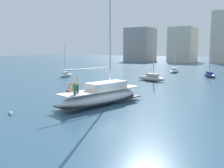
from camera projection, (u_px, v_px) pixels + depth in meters
ground_plane at (102, 104)px, 24.15m from camera, size 400.00×400.00×0.00m
main_sailboat at (102, 95)px, 24.10m from camera, size 4.66×9.90×13.36m
moored_sloop_near at (151, 78)px, 42.33m from camera, size 5.80×2.68×9.25m
moored_sloop_far at (175, 71)px, 58.04m from camera, size 1.49×5.10×6.10m
moored_catamaran at (210, 75)px, 47.96m from camera, size 3.53×4.23×6.78m
moored_cutter_right at (66, 75)px, 49.06m from camera, size 1.37×4.16×6.24m
seagull at (11, 112)px, 20.45m from camera, size 0.99×0.60×0.17m
mooring_buoy at (68, 92)px, 30.73m from camera, size 0.52×0.52×0.86m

